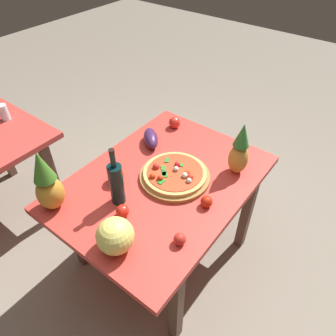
{
  "coord_description": "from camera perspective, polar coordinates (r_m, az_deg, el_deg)",
  "views": [
    {
      "loc": [
        -1.01,
        -0.82,
        1.99
      ],
      "look_at": [
        0.06,
        0.0,
        0.77
      ],
      "focal_mm": 33.62,
      "sensor_mm": 36.0,
      "label": 1
    }
  ],
  "objects": [
    {
      "name": "pineapple_right",
      "position": [
        1.82,
        12.84,
        2.94
      ],
      "size": [
        0.11,
        0.11,
        0.34
      ],
      "color": "#C38837",
      "rests_on": "display_table"
    },
    {
      "name": "bell_pepper",
      "position": [
        1.8,
        -9.48,
        -1.37
      ],
      "size": [
        0.09,
        0.09,
        0.1
      ],
      "primitive_type": "ellipsoid",
      "color": "red",
      "rests_on": "display_table"
    },
    {
      "name": "wine_bottle",
      "position": [
        1.63,
        -9.35,
        -2.7
      ],
      "size": [
        0.08,
        0.08,
        0.35
      ],
      "color": "black",
      "rests_on": "display_table"
    },
    {
      "name": "ground_plane",
      "position": [
        2.38,
        -0.79,
        -14.86
      ],
      "size": [
        10.0,
        10.0,
        0.0
      ],
      "primitive_type": "plane",
      "color": "gray"
    },
    {
      "name": "pineapple_left",
      "position": [
        1.67,
        -21.06,
        -2.69
      ],
      "size": [
        0.14,
        0.14,
        0.36
      ],
      "color": "#BF842B",
      "rests_on": "display_table"
    },
    {
      "name": "pizza",
      "position": [
        1.8,
        1.23,
        -0.93
      ],
      "size": [
        0.36,
        0.36,
        0.06
      ],
      "color": "#DAA959",
      "rests_on": "pizza_board"
    },
    {
      "name": "eggplant",
      "position": [
        2.05,
        -3.13,
        5.42
      ],
      "size": [
        0.2,
        0.21,
        0.09
      ],
      "primitive_type": "ellipsoid",
      "rotation": [
        0.0,
        0.0,
        0.84
      ],
      "color": "#41214C",
      "rests_on": "display_table"
    },
    {
      "name": "pizza_board",
      "position": [
        1.82,
        1.25,
        -1.52
      ],
      "size": [
        0.41,
        0.41,
        0.02
      ],
      "primitive_type": "cylinder",
      "color": "olive",
      "rests_on": "display_table"
    },
    {
      "name": "tomato_at_corner",
      "position": [
        2.21,
        1.21,
        8.27
      ],
      "size": [
        0.08,
        0.08,
        0.08
      ],
      "primitive_type": "sphere",
      "color": "red",
      "rests_on": "display_table"
    },
    {
      "name": "melon",
      "position": [
        1.47,
        -9.56,
        -12.04
      ],
      "size": [
        0.18,
        0.18,
        0.18
      ],
      "primitive_type": "sphere",
      "color": "#E4D865",
      "rests_on": "display_table"
    },
    {
      "name": "display_table",
      "position": [
        1.88,
        -0.96,
        -4.1
      ],
      "size": [
        1.22,
        0.9,
        0.72
      ],
      "color": "brown",
      "rests_on": "ground_plane"
    },
    {
      "name": "tomato_near_board",
      "position": [
        1.51,
        2.15,
        -12.75
      ],
      "size": [
        0.06,
        0.06,
        0.06
      ],
      "primitive_type": "sphere",
      "color": "red",
      "rests_on": "display_table"
    },
    {
      "name": "tomato_beside_pepper",
      "position": [
        1.63,
        -8.14,
        -7.77
      ],
      "size": [
        0.07,
        0.07,
        0.07
      ],
      "primitive_type": "sphere",
      "color": "red",
      "rests_on": "display_table"
    },
    {
      "name": "tomato_by_bottle",
      "position": [
        1.67,
        7.0,
        -6.07
      ],
      "size": [
        0.06,
        0.06,
        0.06
      ],
      "primitive_type": "sphere",
      "color": "red",
      "rests_on": "display_table"
    },
    {
      "name": "drinking_glass_water",
      "position": [
        2.57,
        -27.63,
        8.94
      ],
      "size": [
        0.06,
        0.06,
        0.12
      ],
      "primitive_type": "cylinder",
      "color": "silver",
      "rests_on": "background_table"
    }
  ]
}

